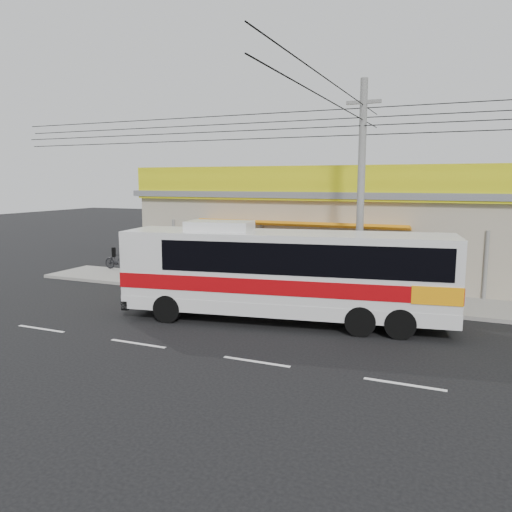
{
  "coord_description": "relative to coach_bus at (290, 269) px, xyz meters",
  "views": [
    {
      "loc": [
        5.21,
        -14.77,
        5.01
      ],
      "look_at": [
        -1.93,
        2.0,
        2.26
      ],
      "focal_mm": 35.0,
      "sensor_mm": 36.0,
      "label": 1
    }
  ],
  "objects": [
    {
      "name": "storefront_building",
      "position": [
        0.47,
        9.89,
        0.39
      ],
      "size": [
        22.6,
        9.2,
        5.7
      ],
      "color": "#A59A85",
      "rests_on": "ground"
    },
    {
      "name": "motorbike_red",
      "position": [
        -4.33,
        5.32,
        -1.21
      ],
      "size": [
        2.19,
        1.17,
        1.09
      ],
      "primitive_type": "imported",
      "rotation": [
        0.0,
        0.0,
        1.35
      ],
      "color": "maroon",
      "rests_on": "sidewalk"
    },
    {
      "name": "motorbike_dark",
      "position": [
        -12.05,
        5.6,
        -1.26
      ],
      "size": [
        1.66,
        0.5,
        0.99
      ],
      "primitive_type": "imported",
      "rotation": [
        0.0,
        0.0,
        1.55
      ],
      "color": "black",
      "rests_on": "sidewalk"
    },
    {
      "name": "sidewalk",
      "position": [
        0.47,
        4.35,
        -1.84
      ],
      "size": [
        30.0,
        3.2,
        0.15
      ],
      "primitive_type": "cube",
      "color": "gray",
      "rests_on": "ground"
    },
    {
      "name": "ground",
      "position": [
        0.47,
        -1.65,
        -1.91
      ],
      "size": [
        120.0,
        120.0,
        0.0
      ],
      "primitive_type": "plane",
      "color": "black",
      "rests_on": "ground"
    },
    {
      "name": "utility_pole",
      "position": [
        1.76,
        3.31,
        5.4
      ],
      "size": [
        34.0,
        14.0,
        8.87
      ],
      "color": "slate",
      "rests_on": "ground"
    },
    {
      "name": "coach_bus",
      "position": [
        0.0,
        0.0,
        0.0
      ],
      "size": [
        11.84,
        4.29,
        3.57
      ],
      "rotation": [
        0.0,
        0.0,
        0.16
      ],
      "color": "silver",
      "rests_on": "ground"
    },
    {
      "name": "lane_markings",
      "position": [
        0.47,
        -4.15,
        -1.91
      ],
      "size": [
        50.0,
        0.12,
        0.01
      ],
      "primitive_type": null,
      "color": "silver",
      "rests_on": "ground"
    }
  ]
}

